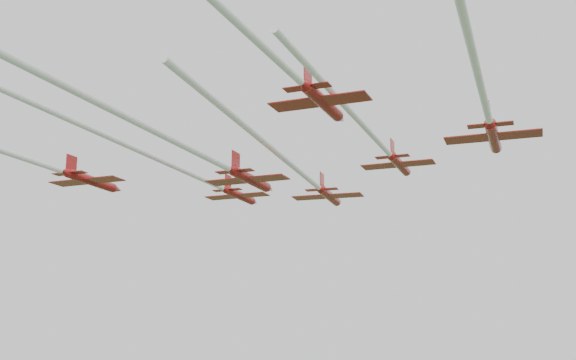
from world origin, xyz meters
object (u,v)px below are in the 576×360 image
Objects in this scene: jet_row2_left at (194,175)px; jet_row3_mid at (165,136)px; jet_lead at (303,174)px; jet_row2_right at (380,143)px; jet_row3_right at (485,102)px; jet_row3_left at (40,163)px; jet_row4_right at (271,54)px.

jet_row2_left is 20.96m from jet_row3_mid.
jet_lead is 15.67m from jet_row2_right.
jet_lead is 1.11× the size of jet_row2_left.
jet_row3_right reaches higher than jet_row3_mid.
jet_row3_mid is at bearing -67.96° from jet_row2_left.
jet_row3_mid is (6.10, -28.73, -3.15)m from jet_lead.
jet_row3_right is (44.05, 10.04, 0.51)m from jet_row3_left.
jet_row3_mid is 26.14m from jet_row3_right.
jet_lead is at bearing 107.25° from jet_row4_right.
jet_row4_right reaches higher than jet_row3_mid.
jet_lead is 32.83m from jet_row3_right.
jet_row3_right is 0.99× the size of jet_row4_right.
jet_row3_right reaches higher than jet_row3_left.
jet_row3_mid is (-8.07, -22.05, -3.14)m from jet_row2_right.
jet_lead is 29.54m from jet_row3_mid.
jet_row3_mid is 1.35× the size of jet_row3_right.
jet_lead reaches higher than jet_row4_right.
jet_row2_left is at bearing 42.76° from jet_row3_left.
jet_lead reaches higher than jet_row3_left.
jet_row3_left is 0.67× the size of jet_row3_mid.
jet_row2_left is at bearing 179.08° from jet_row2_right.
jet_lead is 1.18× the size of jet_row3_right.
jet_row3_left reaches higher than jet_row2_left.
jet_row2_left is 1.16× the size of jet_row3_left.
jet_lead reaches higher than jet_row3_mid.
jet_row4_right is at bearing -52.31° from jet_row2_left.
jet_row2_left is 1.04× the size of jet_row4_right.
jet_row2_left is at bearing 156.86° from jet_row3_right.
jet_row2_right reaches higher than jet_row3_mid.
jet_lead reaches higher than jet_row2_right.
jet_row2_left is at bearing -137.77° from jet_lead.
jet_row3_mid is at bearing 152.05° from jet_row4_right.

